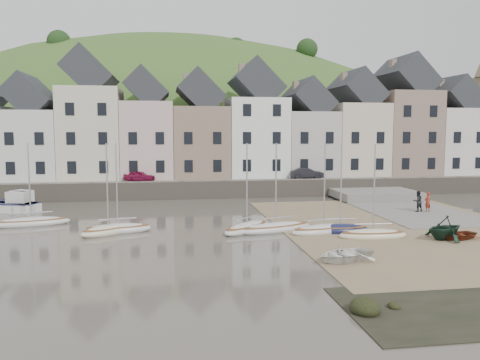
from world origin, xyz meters
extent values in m
plane|color=#484239|center=(0.00, 0.00, 0.00)|extent=(160.00, 160.00, 0.00)
cube|color=#406026|center=(0.00, 32.00, 0.75)|extent=(90.00, 30.00, 1.50)
cube|color=slate|center=(0.00, 20.50, 1.55)|extent=(70.00, 7.00, 0.10)
cube|color=slate|center=(0.00, 17.00, 0.90)|extent=(70.00, 1.20, 1.80)
cube|color=#7C644B|center=(11.00, 0.00, 0.03)|extent=(18.00, 26.00, 0.06)
cube|color=slate|center=(15.00, 8.00, 0.06)|extent=(8.00, 18.00, 0.12)
ellipsoid|color=#406026|center=(-5.00, 60.00, -18.00)|extent=(134.40, 84.00, 84.00)
cylinder|color=#382619|center=(-22.00, 48.00, 18.00)|extent=(0.50, 0.50, 3.00)
sphere|color=#213D19|center=(-22.00, 48.00, 20.50)|extent=(3.60, 3.60, 3.60)
cylinder|color=#382619|center=(-8.00, 52.00, 18.00)|extent=(0.50, 0.50, 3.00)
sphere|color=#213D19|center=(-8.00, 52.00, 20.50)|extent=(3.60, 3.60, 3.60)
cylinder|color=#382619|center=(6.00, 50.00, 18.00)|extent=(0.50, 0.50, 3.00)
sphere|color=#213D19|center=(6.00, 50.00, 20.50)|extent=(3.60, 3.60, 3.60)
cylinder|color=#382619|center=(18.00, 49.00, 18.00)|extent=(0.50, 0.50, 3.00)
sphere|color=#213D19|center=(18.00, 49.00, 20.50)|extent=(3.60, 3.60, 3.60)
cube|color=silver|center=(-20.05, 24.00, 5.25)|extent=(5.80, 8.00, 7.50)
cube|color=gray|center=(-21.50, 24.00, 11.92)|extent=(0.60, 0.90, 1.40)
cube|color=beige|center=(-13.90, 24.00, 6.50)|extent=(6.40, 8.00, 10.00)
cube|color=gray|center=(-15.50, 24.00, 14.73)|extent=(0.60, 0.90, 1.40)
cube|color=beige|center=(-7.85, 24.00, 5.75)|extent=(5.60, 8.00, 8.50)
cube|color=gray|center=(-9.25, 24.00, 12.82)|extent=(0.60, 0.90, 1.40)
cube|color=#85705C|center=(-1.90, 24.00, 5.50)|extent=(6.20, 8.00, 8.00)
cube|color=gray|center=(-3.45, 24.00, 12.62)|extent=(0.60, 0.90, 1.40)
cube|color=white|center=(4.55, 24.00, 6.00)|extent=(6.60, 8.00, 9.00)
cube|color=gray|center=(2.90, 24.00, 13.83)|extent=(0.60, 0.90, 1.40)
cube|color=#B5B0A6|center=(10.80, 24.00, 5.25)|extent=(5.80, 8.00, 7.50)
cube|color=gray|center=(9.35, 24.00, 11.92)|extent=(0.60, 0.90, 1.40)
cube|color=beige|center=(16.75, 24.00, 5.75)|extent=(6.00, 8.00, 8.50)
cube|color=gray|center=(15.25, 24.00, 13.02)|extent=(0.60, 0.90, 1.40)
cube|color=gray|center=(23.00, 24.00, 6.50)|extent=(6.40, 8.00, 10.00)
cube|color=gray|center=(21.40, 24.00, 14.73)|extent=(0.60, 0.90, 1.40)
cube|color=silver|center=(29.15, 24.00, 5.50)|extent=(5.80, 8.00, 8.00)
cube|color=gray|center=(27.70, 24.00, 12.42)|extent=(0.60, 0.90, 1.40)
ellipsoid|color=silver|center=(-15.69, 4.90, 0.20)|extent=(5.68, 2.68, 0.84)
ellipsoid|color=brown|center=(-15.69, 4.90, 0.42)|extent=(5.23, 2.45, 0.20)
cylinder|color=#B2B5B7|center=(-15.69, 4.90, 3.30)|extent=(0.10, 0.10, 5.60)
cylinder|color=#B2B5B7|center=(-15.69, 4.90, 0.95)|extent=(2.96, 0.75, 0.08)
ellipsoid|color=silver|center=(-9.16, 1.49, 0.20)|extent=(4.73, 2.14, 0.84)
ellipsoid|color=brown|center=(-9.16, 1.49, 0.42)|extent=(4.35, 1.95, 0.20)
cylinder|color=#B2B5B7|center=(-9.16, 1.49, 3.30)|extent=(0.10, 0.10, 5.60)
cylinder|color=#B2B5B7|center=(-9.16, 1.49, 0.95)|extent=(2.49, 0.44, 0.08)
ellipsoid|color=beige|center=(-9.74, 1.12, 0.20)|extent=(4.13, 3.60, 0.84)
ellipsoid|color=brown|center=(-9.74, 1.12, 0.42)|extent=(3.79, 3.30, 0.20)
cylinder|color=#B2B5B7|center=(-9.74, 1.12, 3.30)|extent=(0.10, 0.10, 5.60)
cylinder|color=#B2B5B7|center=(-9.74, 1.12, 0.95)|extent=(1.83, 1.38, 0.08)
ellipsoid|color=silver|center=(-0.35, 0.53, 0.20)|extent=(4.41, 4.43, 0.84)
ellipsoid|color=brown|center=(-0.35, 0.53, 0.42)|extent=(4.04, 4.06, 0.20)
cylinder|color=#B2B5B7|center=(-0.35, 0.53, 3.30)|extent=(0.10, 0.10, 5.60)
cylinder|color=#B2B5B7|center=(-0.35, 0.53, 0.95)|extent=(1.90, 1.91, 0.08)
ellipsoid|color=silver|center=(1.62, 0.21, 0.20)|extent=(5.80, 3.16, 0.84)
ellipsoid|color=brown|center=(1.62, 0.21, 0.42)|extent=(5.33, 2.89, 0.20)
cylinder|color=#B2B5B7|center=(1.62, 0.21, 3.30)|extent=(0.10, 0.10, 5.60)
cylinder|color=#B2B5B7|center=(1.62, 0.21, 0.95)|extent=(2.96, 1.03, 0.08)
ellipsoid|color=#151A41|center=(5.86, -0.93, 0.20)|extent=(4.11, 1.70, 0.84)
ellipsoid|color=brown|center=(5.86, -0.93, 0.42)|extent=(3.78, 1.55, 0.20)
cylinder|color=#B2B5B7|center=(5.86, -0.93, 3.30)|extent=(0.10, 0.10, 5.60)
cylinder|color=#B2B5B7|center=(5.86, -0.93, 0.95)|extent=(2.22, 0.19, 0.08)
ellipsoid|color=silver|center=(4.72, -0.88, 0.20)|extent=(5.15, 2.68, 0.84)
ellipsoid|color=brown|center=(4.72, -0.88, 0.42)|extent=(4.73, 2.45, 0.20)
cylinder|color=#B2B5B7|center=(4.72, -0.88, 3.30)|extent=(0.10, 0.10, 5.60)
cylinder|color=#B2B5B7|center=(4.72, -0.88, 0.95)|extent=(2.64, 0.75, 0.08)
ellipsoid|color=beige|center=(7.36, -2.85, 0.20)|extent=(4.57, 1.77, 0.84)
ellipsoid|color=brown|center=(7.36, -2.85, 0.42)|extent=(4.21, 1.61, 0.20)
cylinder|color=#B2B5B7|center=(7.36, -2.85, 3.30)|extent=(0.10, 0.10, 5.60)
cylinder|color=#B2B5B7|center=(7.36, -2.85, 0.95)|extent=(2.47, 0.23, 0.08)
cube|color=silver|center=(-19.19, 11.53, 0.35)|extent=(5.07, 2.79, 0.70)
cube|color=#151A41|center=(-19.19, 11.53, 0.72)|extent=(4.99, 2.82, 0.08)
cube|color=silver|center=(-18.49, 11.70, 1.20)|extent=(1.92, 1.57, 1.00)
cube|color=silver|center=(-18.99, 12.07, 0.35)|extent=(4.98, 4.14, 0.70)
cube|color=#151A41|center=(-18.99, 12.07, 0.72)|extent=(4.93, 4.12, 0.08)
cube|color=silver|center=(-18.39, 12.48, 1.20)|extent=(2.08, 1.95, 1.00)
imported|color=white|center=(3.50, -7.90, 0.41)|extent=(3.97, 3.41, 0.69)
imported|color=black|center=(11.63, -4.06, 0.83)|extent=(3.60, 3.36, 1.54)
imported|color=maroon|center=(12.58, -4.09, 0.34)|extent=(3.18, 2.72, 0.55)
imported|color=maroon|center=(15.95, 5.54, 0.95)|extent=(0.71, 0.58, 1.66)
imported|color=black|center=(15.12, 5.67, 1.00)|extent=(0.97, 0.82, 1.76)
imported|color=maroon|center=(-8.62, 19.50, 2.15)|extent=(3.46, 2.03, 1.10)
imported|color=black|center=(9.55, 19.50, 2.21)|extent=(3.79, 1.66, 1.21)
ellipsoid|color=black|center=(2.99, -14.70, 0.10)|extent=(0.51, 0.56, 0.33)
ellipsoid|color=black|center=(1.67, -14.97, 0.23)|extent=(1.17, 1.29, 0.76)
camera|label=1|loc=(-5.77, -31.98, 7.04)|focal=36.23mm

